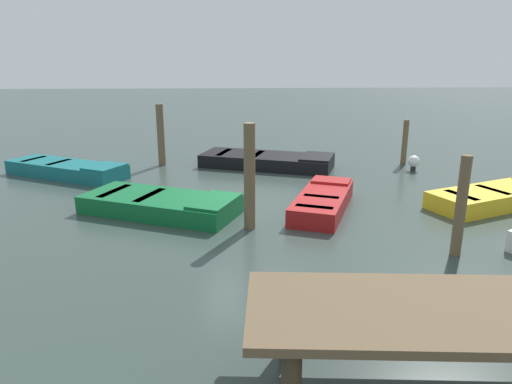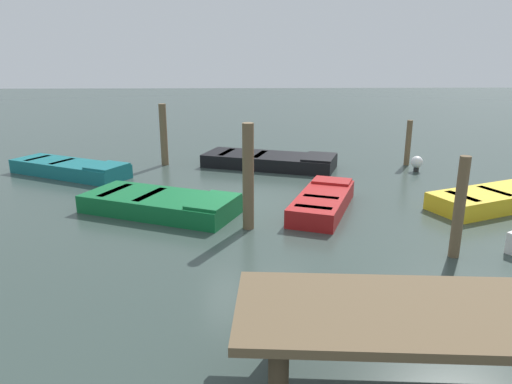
{
  "view_description": "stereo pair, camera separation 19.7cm",
  "coord_description": "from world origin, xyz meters",
  "px_view_note": "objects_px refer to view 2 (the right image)",
  "views": [
    {
      "loc": [
        0.52,
        10.63,
        3.47
      ],
      "look_at": [
        0.0,
        0.0,
        0.35
      ],
      "focal_mm": 33.19,
      "sensor_mm": 36.0,
      "label": 1
    },
    {
      "loc": [
        0.33,
        10.63,
        3.47
      ],
      "look_at": [
        0.0,
        0.0,
        0.35
      ],
      "focal_mm": 33.19,
      "sensor_mm": 36.0,
      "label": 2
    }
  ],
  "objects_px": {
    "rowboat_green": "(161,203)",
    "mooring_piling_far_right": "(459,208)",
    "dock_segment": "(455,320)",
    "mooring_piling_near_left": "(164,135)",
    "rowboat_black": "(270,160)",
    "rowboat_red": "(323,201)",
    "mooring_piling_near_right": "(408,143)",
    "rowboat_yellow": "(504,197)",
    "mooring_piling_center": "(248,177)",
    "marker_buoy": "(417,162)",
    "rowboat_teal": "(70,168)"
  },
  "relations": [
    {
      "from": "rowboat_black",
      "to": "mooring_piling_center",
      "type": "bearing_deg",
      "value": -78.7
    },
    {
      "from": "rowboat_red",
      "to": "mooring_piling_far_right",
      "type": "relative_size",
      "value": 1.66
    },
    {
      "from": "mooring_piling_near_left",
      "to": "rowboat_black",
      "type": "bearing_deg",
      "value": 172.54
    },
    {
      "from": "mooring_piling_far_right",
      "to": "dock_segment",
      "type": "bearing_deg",
      "value": 65.31
    },
    {
      "from": "mooring_piling_near_left",
      "to": "marker_buoy",
      "type": "relative_size",
      "value": 4.08
    },
    {
      "from": "dock_segment",
      "to": "mooring_piling_near_left",
      "type": "relative_size",
      "value": 2.37
    },
    {
      "from": "rowboat_red",
      "to": "mooring_piling_near_right",
      "type": "distance_m",
      "value": 5.75
    },
    {
      "from": "mooring_piling_near_right",
      "to": "rowboat_black",
      "type": "bearing_deg",
      "value": 2.31
    },
    {
      "from": "rowboat_yellow",
      "to": "rowboat_black",
      "type": "xyz_separation_m",
      "value": [
        5.29,
        -4.12,
        -0.0
      ]
    },
    {
      "from": "rowboat_black",
      "to": "marker_buoy",
      "type": "height_order",
      "value": "marker_buoy"
    },
    {
      "from": "dock_segment",
      "to": "marker_buoy",
      "type": "distance_m",
      "value": 10.19
    },
    {
      "from": "rowboat_green",
      "to": "mooring_piling_center",
      "type": "bearing_deg",
      "value": -5.42
    },
    {
      "from": "rowboat_teal",
      "to": "mooring_piling_near_left",
      "type": "bearing_deg",
      "value": 55.01
    },
    {
      "from": "rowboat_black",
      "to": "rowboat_red",
      "type": "bearing_deg",
      "value": -58.35
    },
    {
      "from": "dock_segment",
      "to": "mooring_piling_near_right",
      "type": "bearing_deg",
      "value": -102.09
    },
    {
      "from": "rowboat_green",
      "to": "rowboat_black",
      "type": "distance_m",
      "value": 5.17
    },
    {
      "from": "rowboat_yellow",
      "to": "marker_buoy",
      "type": "bearing_deg",
      "value": 81.54
    },
    {
      "from": "mooring_piling_center",
      "to": "mooring_piling_near_right",
      "type": "height_order",
      "value": "mooring_piling_center"
    },
    {
      "from": "dock_segment",
      "to": "marker_buoy",
      "type": "height_order",
      "value": "dock_segment"
    },
    {
      "from": "rowboat_red",
      "to": "rowboat_teal",
      "type": "xyz_separation_m",
      "value": [
        6.92,
        -3.48,
        -0.0
      ]
    },
    {
      "from": "marker_buoy",
      "to": "mooring_piling_near_left",
      "type": "bearing_deg",
      "value": -8.47
    },
    {
      "from": "mooring_piling_center",
      "to": "rowboat_green",
      "type": "bearing_deg",
      "value": -28.71
    },
    {
      "from": "rowboat_yellow",
      "to": "mooring_piling_far_right",
      "type": "relative_size",
      "value": 2.14
    },
    {
      "from": "rowboat_green",
      "to": "mooring_piling_far_right",
      "type": "distance_m",
      "value": 6.2
    },
    {
      "from": "dock_segment",
      "to": "rowboat_black",
      "type": "relative_size",
      "value": 1.06
    },
    {
      "from": "rowboat_yellow",
      "to": "mooring_piling_far_right",
      "type": "distance_m",
      "value": 3.83
    },
    {
      "from": "mooring_piling_near_right",
      "to": "mooring_piling_near_left",
      "type": "relative_size",
      "value": 0.74
    },
    {
      "from": "rowboat_green",
      "to": "mooring_piling_far_right",
      "type": "bearing_deg",
      "value": -1.65
    },
    {
      "from": "rowboat_teal",
      "to": "marker_buoy",
      "type": "distance_m",
      "value": 10.4
    },
    {
      "from": "mooring_piling_far_right",
      "to": "rowboat_yellow",
      "type": "bearing_deg",
      "value": -130.32
    },
    {
      "from": "rowboat_red",
      "to": "mooring_piling_center",
      "type": "relative_size",
      "value": 1.38
    },
    {
      "from": "rowboat_yellow",
      "to": "mooring_piling_center",
      "type": "distance_m",
      "value": 6.27
    },
    {
      "from": "mooring_piling_far_right",
      "to": "mooring_piling_near_left",
      "type": "bearing_deg",
      "value": -49.98
    },
    {
      "from": "rowboat_black",
      "to": "mooring_piling_near_left",
      "type": "xyz_separation_m",
      "value": [
        3.39,
        -0.44,
        0.76
      ]
    },
    {
      "from": "mooring_piling_center",
      "to": "rowboat_black",
      "type": "bearing_deg",
      "value": -98.07
    },
    {
      "from": "rowboat_yellow",
      "to": "mooring_piling_center",
      "type": "xyz_separation_m",
      "value": [
        6.06,
        1.34,
        0.87
      ]
    },
    {
      "from": "mooring_piling_center",
      "to": "mooring_piling_near_right",
      "type": "xyz_separation_m",
      "value": [
        -5.21,
        -5.64,
        -0.37
      ]
    },
    {
      "from": "mooring_piling_center",
      "to": "mooring_piling_near_left",
      "type": "xyz_separation_m",
      "value": [
        2.62,
        -5.91,
        -0.11
      ]
    },
    {
      "from": "mooring_piling_far_right",
      "to": "rowboat_teal",
      "type": "bearing_deg",
      "value": -34.71
    },
    {
      "from": "mooring_piling_far_right",
      "to": "mooring_piling_near_left",
      "type": "height_order",
      "value": "mooring_piling_near_left"
    },
    {
      "from": "mooring_piling_center",
      "to": "marker_buoy",
      "type": "relative_size",
      "value": 4.54
    },
    {
      "from": "mooring_piling_center",
      "to": "mooring_piling_near_left",
      "type": "bearing_deg",
      "value": -66.12
    },
    {
      "from": "rowboat_green",
      "to": "rowboat_teal",
      "type": "xyz_separation_m",
      "value": [
        3.24,
        -3.51,
        -0.0
      ]
    },
    {
      "from": "rowboat_red",
      "to": "rowboat_green",
      "type": "bearing_deg",
      "value": 111.61
    },
    {
      "from": "dock_segment",
      "to": "rowboat_red",
      "type": "bearing_deg",
      "value": -82.29
    },
    {
      "from": "rowboat_green",
      "to": "mooring_piling_near_left",
      "type": "relative_size",
      "value": 1.93
    },
    {
      "from": "rowboat_black",
      "to": "mooring_piling_near_right",
      "type": "height_order",
      "value": "mooring_piling_near_right"
    },
    {
      "from": "rowboat_red",
      "to": "marker_buoy",
      "type": "relative_size",
      "value": 6.28
    },
    {
      "from": "rowboat_yellow",
      "to": "mooring_piling_near_left",
      "type": "xyz_separation_m",
      "value": [
        8.68,
        -4.57,
        0.76
      ]
    },
    {
      "from": "mooring_piling_center",
      "to": "mooring_piling_near_left",
      "type": "relative_size",
      "value": 1.11
    }
  ]
}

